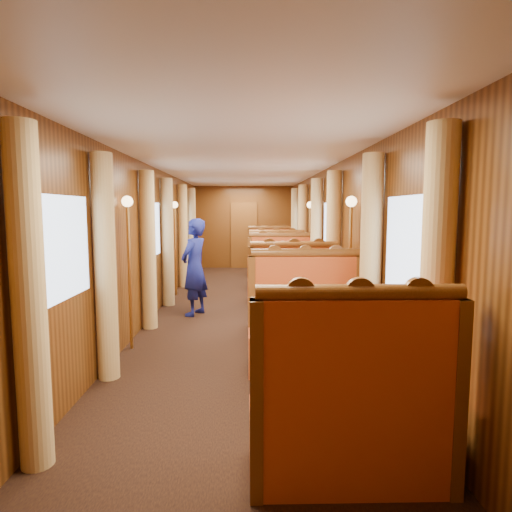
{
  "coord_description": "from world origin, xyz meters",
  "views": [
    {
      "loc": [
        0.08,
        -7.13,
        1.77
      ],
      "look_at": [
        0.23,
        -0.41,
        1.05
      ],
      "focal_mm": 30.0,
      "sensor_mm": 36.0,
      "label": 1
    }
  ],
  "objects_px": {
    "tea_tray": "(309,329)",
    "steward": "(194,267)",
    "banquette_near_aft": "(306,331)",
    "banquette_far_fwd": "(276,270)",
    "table_near": "(322,369)",
    "passenger": "(283,266)",
    "table_mid": "(286,293)",
    "table_far": "(273,266)",
    "fruit_plate": "(359,330)",
    "rose_vase_mid": "(286,260)",
    "banquette_far_aft": "(271,259)",
    "banquette_mid_fwd": "(292,303)",
    "teapot_right": "(327,325)",
    "rose_vase_far": "(273,244)",
    "banquette_near_fwd": "(350,420)",
    "teapot_back": "(312,319)",
    "banquette_mid_aft": "(281,280)",
    "teapot_left": "(307,323)"
  },
  "relations": [
    {
      "from": "banquette_near_fwd",
      "to": "teapot_back",
      "type": "xyz_separation_m",
      "value": [
        -0.09,
        1.08,
        0.38
      ]
    },
    {
      "from": "table_near",
      "to": "rose_vase_mid",
      "type": "distance_m",
      "value": 3.57
    },
    {
      "from": "banquette_far_fwd",
      "to": "teapot_back",
      "type": "height_order",
      "value": "banquette_far_fwd"
    },
    {
      "from": "steward",
      "to": "banquette_far_fwd",
      "type": "bearing_deg",
      "value": 172.69
    },
    {
      "from": "steward",
      "to": "fruit_plate",
      "type": "bearing_deg",
      "value": 51.27
    },
    {
      "from": "banquette_mid_aft",
      "to": "teapot_left",
      "type": "bearing_deg",
      "value": -91.93
    },
    {
      "from": "table_near",
      "to": "banquette_far_aft",
      "type": "relative_size",
      "value": 0.78
    },
    {
      "from": "teapot_right",
      "to": "fruit_plate",
      "type": "bearing_deg",
      "value": 8.7
    },
    {
      "from": "table_mid",
      "to": "teapot_left",
      "type": "bearing_deg",
      "value": -92.47
    },
    {
      "from": "banquette_near_fwd",
      "to": "rose_vase_far",
      "type": "bearing_deg",
      "value": 90.04
    },
    {
      "from": "tea_tray",
      "to": "steward",
      "type": "distance_m",
      "value": 3.85
    },
    {
      "from": "table_near",
      "to": "tea_tray",
      "type": "height_order",
      "value": "tea_tray"
    },
    {
      "from": "table_near",
      "to": "banquette_near_aft",
      "type": "relative_size",
      "value": 0.78
    },
    {
      "from": "banquette_far_aft",
      "to": "passenger",
      "type": "distance_m",
      "value": 3.8
    },
    {
      "from": "table_near",
      "to": "table_mid",
      "type": "xyz_separation_m",
      "value": [
        0.0,
        3.5,
        0.0
      ]
    },
    {
      "from": "banquette_far_fwd",
      "to": "table_mid",
      "type": "bearing_deg",
      "value": -90.0
    },
    {
      "from": "passenger",
      "to": "table_far",
      "type": "bearing_deg",
      "value": 90.0
    },
    {
      "from": "table_near",
      "to": "passenger",
      "type": "relative_size",
      "value": 1.38
    },
    {
      "from": "teapot_right",
      "to": "steward",
      "type": "xyz_separation_m",
      "value": [
        -1.56,
        3.67,
        0.0
      ]
    },
    {
      "from": "banquette_near_fwd",
      "to": "banquette_mid_aft",
      "type": "bearing_deg",
      "value": 90.0
    },
    {
      "from": "table_near",
      "to": "banquette_far_aft",
      "type": "distance_m",
      "value": 8.01
    },
    {
      "from": "banquette_near_aft",
      "to": "fruit_plate",
      "type": "bearing_deg",
      "value": -76.51
    },
    {
      "from": "banquette_near_fwd",
      "to": "banquette_far_aft",
      "type": "xyz_separation_m",
      "value": [
        0.0,
        9.03,
        0.0
      ]
    },
    {
      "from": "table_mid",
      "to": "tea_tray",
      "type": "relative_size",
      "value": 3.09
    },
    {
      "from": "teapot_left",
      "to": "steward",
      "type": "bearing_deg",
      "value": 91.34
    },
    {
      "from": "banquette_far_aft",
      "to": "banquette_mid_fwd",
      "type": "bearing_deg",
      "value": -90.0
    },
    {
      "from": "banquette_near_aft",
      "to": "table_far",
      "type": "distance_m",
      "value": 5.99
    },
    {
      "from": "teapot_right",
      "to": "table_mid",
      "type": "bearing_deg",
      "value": 95.48
    },
    {
      "from": "banquette_near_aft",
      "to": "banquette_far_fwd",
      "type": "distance_m",
      "value": 4.97
    },
    {
      "from": "banquette_mid_fwd",
      "to": "rose_vase_mid",
      "type": "height_order",
      "value": "banquette_mid_fwd"
    },
    {
      "from": "banquette_mid_fwd",
      "to": "fruit_plate",
      "type": "relative_size",
      "value": 5.89
    },
    {
      "from": "teapot_back",
      "to": "steward",
      "type": "xyz_separation_m",
      "value": [
        -1.46,
        3.44,
        0.01
      ]
    },
    {
      "from": "table_near",
      "to": "banquette_far_aft",
      "type": "bearing_deg",
      "value": 90.0
    },
    {
      "from": "table_near",
      "to": "teapot_right",
      "type": "relative_size",
      "value": 6.4
    },
    {
      "from": "teapot_back",
      "to": "banquette_mid_aft",
      "type": "bearing_deg",
      "value": 81.74
    },
    {
      "from": "passenger",
      "to": "rose_vase_far",
      "type": "bearing_deg",
      "value": 90.11
    },
    {
      "from": "teapot_back",
      "to": "passenger",
      "type": "distance_m",
      "value": 4.16
    },
    {
      "from": "table_mid",
      "to": "rose_vase_mid",
      "type": "bearing_deg",
      "value": 98.33
    },
    {
      "from": "tea_tray",
      "to": "steward",
      "type": "xyz_separation_m",
      "value": [
        -1.42,
        3.58,
        0.06
      ]
    },
    {
      "from": "table_near",
      "to": "banquette_near_aft",
      "type": "bearing_deg",
      "value": 90.0
    },
    {
      "from": "steward",
      "to": "banquette_mid_fwd",
      "type": "bearing_deg",
      "value": 81.19
    },
    {
      "from": "banquette_near_fwd",
      "to": "fruit_plate",
      "type": "distance_m",
      "value": 0.98
    },
    {
      "from": "teapot_right",
      "to": "passenger",
      "type": "relative_size",
      "value": 0.22
    },
    {
      "from": "table_far",
      "to": "banquette_far_fwd",
      "type": "xyz_separation_m",
      "value": [
        0.0,
        -1.01,
        0.05
      ]
    },
    {
      "from": "table_mid",
      "to": "teapot_right",
      "type": "xyz_separation_m",
      "value": [
        0.01,
        -3.66,
        0.44
      ]
    },
    {
      "from": "banquette_near_fwd",
      "to": "teapot_right",
      "type": "relative_size",
      "value": 8.16
    },
    {
      "from": "teapot_left",
      "to": "table_near",
      "type": "bearing_deg",
      "value": 15.68
    },
    {
      "from": "fruit_plate",
      "to": "rose_vase_mid",
      "type": "height_order",
      "value": "rose_vase_mid"
    },
    {
      "from": "table_near",
      "to": "passenger",
      "type": "height_order",
      "value": "passenger"
    },
    {
      "from": "banquette_far_aft",
      "to": "tea_tray",
      "type": "relative_size",
      "value": 3.94
    }
  ]
}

